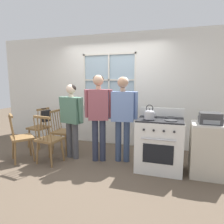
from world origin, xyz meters
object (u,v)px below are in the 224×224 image
at_px(stove, 160,144).
at_px(potted_plant, 113,103).
at_px(chair_near_stove, 49,140).
at_px(person_teen_center, 99,110).
at_px(kettle, 149,114).
at_px(person_adult_right, 123,111).
at_px(chair_near_wall, 21,138).
at_px(person_elderly_left, 72,114).
at_px(chair_center_cluster, 62,132).
at_px(handbag, 46,116).
at_px(stereo, 210,118).
at_px(chair_by_window, 39,128).
at_px(side_counter, 208,150).

xyz_separation_m(stove, potted_plant, (-1.22, 1.10, 0.58)).
xyz_separation_m(chair_near_stove, potted_plant, (0.83, 1.47, 0.59)).
bearing_deg(stove, chair_near_stove, -169.78).
xyz_separation_m(person_teen_center, kettle, (1.00, -0.16, -0.00)).
relative_size(person_adult_right, potted_plant, 5.83).
bearing_deg(stove, potted_plant, 137.94).
relative_size(chair_near_wall, person_adult_right, 0.57).
relative_size(chair_near_wall, person_elderly_left, 0.63).
bearing_deg(potted_plant, chair_near_wall, -133.19).
bearing_deg(chair_center_cluster, handbag, 73.46).
bearing_deg(person_teen_center, stereo, -19.40).
xyz_separation_m(chair_by_window, stove, (2.87, -0.41, 0.01)).
height_order(kettle, stereo, kettle).
relative_size(chair_by_window, potted_plant, 3.34).
bearing_deg(chair_center_cluster, chair_near_wall, 141.08).
bearing_deg(chair_near_wall, chair_by_window, -35.59).
bearing_deg(person_elderly_left, person_adult_right, 22.66).
relative_size(chair_near_stove, stove, 0.88).
relative_size(chair_near_stove, person_teen_center, 0.56).
bearing_deg(chair_by_window, person_elderly_left, 77.20).
relative_size(kettle, handbag, 0.80).
bearing_deg(handbag, chair_near_wall, -91.63).
height_order(chair_center_cluster, kettle, kettle).
xyz_separation_m(person_teen_center, potted_plant, (-0.05, 1.07, 0.02)).
distance_m(chair_center_cluster, kettle, 2.06).
distance_m(chair_near_stove, person_elderly_left, 0.66).
relative_size(chair_by_window, stereo, 2.80).
bearing_deg(potted_plant, handbag, -153.07).
height_order(chair_by_window, chair_near_wall, same).
bearing_deg(handbag, person_adult_right, -7.06).
height_order(chair_near_stove, potted_plant, potted_plant).
bearing_deg(handbag, person_elderly_left, -23.07).
relative_size(chair_near_wall, stereo, 2.80).
distance_m(person_adult_right, potted_plant, 1.08).
bearing_deg(person_teen_center, stove, -18.83).
bearing_deg(chair_by_window, person_teen_center, 84.38).
distance_m(handbag, stereo, 3.45).
relative_size(chair_near_wall, chair_center_cluster, 1.00).
relative_size(chair_by_window, stove, 0.88).
bearing_deg(kettle, person_adult_right, 152.81).
distance_m(chair_center_cluster, stereo, 2.97).
height_order(potted_plant, handbag, potted_plant).
bearing_deg(side_counter, potted_plant, 150.77).
distance_m(chair_center_cluster, person_teen_center, 1.13).
distance_m(chair_near_wall, chair_center_cluster, 0.85).
relative_size(person_elderly_left, potted_plant, 5.32).
height_order(chair_center_cluster, person_adult_right, person_adult_right).
xyz_separation_m(chair_center_cluster, handbag, (-0.50, 0.14, 0.32)).
bearing_deg(kettle, chair_center_cluster, 169.15).
bearing_deg(chair_by_window, stove, 88.91).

